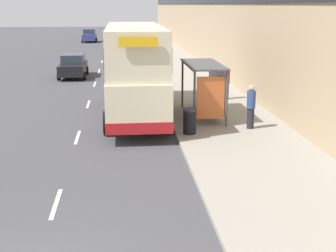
% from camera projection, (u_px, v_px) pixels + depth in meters
% --- Properties ---
extents(pavement, '(5.00, 93.00, 0.14)m').
position_uv_depth(pavement, '(168.00, 58.00, 46.53)').
color(pavement, gray).
rests_on(pavement, ground_plane).
extents(lane_mark_0, '(0.12, 2.00, 0.01)m').
position_uv_depth(lane_mark_0, '(56.00, 204.00, 12.69)').
color(lane_mark_0, silver).
rests_on(lane_mark_0, ground_plane).
extents(lane_mark_1, '(0.12, 2.00, 0.01)m').
position_uv_depth(lane_mark_1, '(78.00, 137.00, 19.04)').
color(lane_mark_1, silver).
rests_on(lane_mark_1, ground_plane).
extents(lane_mark_2, '(0.12, 2.00, 0.01)m').
position_uv_depth(lane_mark_2, '(88.00, 104.00, 25.38)').
color(lane_mark_2, silver).
rests_on(lane_mark_2, ground_plane).
extents(lane_mark_3, '(0.12, 2.00, 0.01)m').
position_uv_depth(lane_mark_3, '(95.00, 84.00, 31.73)').
color(lane_mark_3, silver).
rests_on(lane_mark_3, ground_plane).
extents(lane_mark_4, '(0.12, 2.00, 0.01)m').
position_uv_depth(lane_mark_4, '(99.00, 71.00, 38.07)').
color(lane_mark_4, silver).
rests_on(lane_mark_4, ground_plane).
extents(lane_mark_5, '(0.12, 2.00, 0.01)m').
position_uv_depth(lane_mark_5, '(102.00, 61.00, 44.42)').
color(lane_mark_5, silver).
rests_on(lane_mark_5, ground_plane).
extents(lane_mark_6, '(0.12, 2.00, 0.01)m').
position_uv_depth(lane_mark_6, '(104.00, 54.00, 50.76)').
color(lane_mark_6, silver).
rests_on(lane_mark_6, ground_plane).
extents(lane_mark_7, '(0.12, 2.00, 0.01)m').
position_uv_depth(lane_mark_7, '(106.00, 49.00, 57.10)').
color(lane_mark_7, silver).
rests_on(lane_mark_7, ground_plane).
extents(lane_mark_8, '(0.12, 2.00, 0.01)m').
position_uv_depth(lane_mark_8, '(108.00, 44.00, 63.45)').
color(lane_mark_8, silver).
rests_on(lane_mark_8, ground_plane).
extents(bus_shelter, '(1.60, 4.20, 2.48)m').
position_uv_depth(bus_shelter, '(208.00, 81.00, 21.35)').
color(bus_shelter, '#4C4C51').
rests_on(bus_shelter, ground_plane).
extents(double_decker_bus_near, '(2.85, 10.16, 4.30)m').
position_uv_depth(double_decker_bus_near, '(135.00, 69.00, 22.03)').
color(double_decker_bus_near, beige).
rests_on(double_decker_bus_near, ground_plane).
extents(car_0, '(2.01, 4.54, 1.69)m').
position_uv_depth(car_0, '(73.00, 66.00, 34.68)').
color(car_0, black).
rests_on(car_0, ground_plane).
extents(car_1, '(2.06, 4.20, 1.84)m').
position_uv_depth(car_1, '(89.00, 36.00, 67.26)').
color(car_1, navy).
rests_on(car_1, ground_plane).
extents(pedestrian_at_shelter, '(0.36, 0.36, 1.81)m').
position_uv_depth(pedestrian_at_shelter, '(226.00, 83.00, 25.86)').
color(pedestrian_at_shelter, '#23232D').
rests_on(pedestrian_at_shelter, ground_plane).
extents(pedestrian_1, '(0.37, 0.37, 1.86)m').
position_uv_depth(pedestrian_1, '(251.00, 106.00, 19.67)').
color(pedestrian_1, '#23232D').
rests_on(pedestrian_1, ground_plane).
extents(litter_bin, '(0.55, 0.55, 1.05)m').
position_uv_depth(litter_bin, '(190.00, 121.00, 18.94)').
color(litter_bin, black).
rests_on(litter_bin, ground_plane).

